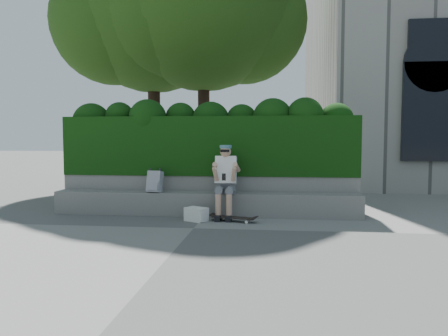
# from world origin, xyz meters

# --- Properties ---
(ground) EXTENTS (80.00, 80.00, 0.00)m
(ground) POSITION_xyz_m (0.00, 0.00, 0.00)
(ground) COLOR slate
(ground) RESTS_ON ground
(bench_ledge) EXTENTS (6.00, 0.45, 0.45)m
(bench_ledge) POSITION_xyz_m (0.00, 1.25, 0.23)
(bench_ledge) COLOR gray
(bench_ledge) RESTS_ON ground
(planter_wall) EXTENTS (6.00, 0.50, 0.75)m
(planter_wall) POSITION_xyz_m (0.00, 1.73, 0.38)
(planter_wall) COLOR gray
(planter_wall) RESTS_ON ground
(hedge) EXTENTS (6.00, 1.00, 1.20)m
(hedge) POSITION_xyz_m (0.00, 1.95, 1.35)
(hedge) COLOR black
(hedge) RESTS_ON planter_wall
(tree_right) EXTENTS (5.01, 5.01, 7.94)m
(tree_right) POSITION_xyz_m (-2.40, 6.27, 5.42)
(tree_right) COLOR black
(tree_right) RESTS_ON ground
(person) EXTENTS (0.40, 0.76, 1.38)m
(person) POSITION_xyz_m (0.42, 1.07, 0.75)
(person) COLOR slate
(person) RESTS_ON ground
(skateboard) EXTENTS (0.81, 0.38, 0.08)m
(skateboard) POSITION_xyz_m (0.61, 0.66, 0.07)
(skateboard) COLOR black
(skateboard) RESTS_ON ground
(backpack_plaid) EXTENTS (0.31, 0.22, 0.42)m
(backpack_plaid) POSITION_xyz_m (-0.98, 1.15, 0.66)
(backpack_plaid) COLOR silver
(backpack_plaid) RESTS_ON bench_ledge
(backpack_ground) EXTENTS (0.46, 0.42, 0.25)m
(backpack_ground) POSITION_xyz_m (-0.07, 0.64, 0.12)
(backpack_ground) COLOR white
(backpack_ground) RESTS_ON ground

